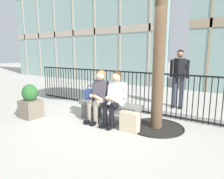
# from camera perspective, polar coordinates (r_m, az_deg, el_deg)

# --- Properties ---
(ground_plane) EXTENTS (60.00, 60.00, 0.00)m
(ground_plane) POSITION_cam_1_polar(r_m,az_deg,el_deg) (4.91, -0.65, -8.82)
(ground_plane) COLOR #B2ADA3
(stone_bench) EXTENTS (1.60, 0.44, 0.45)m
(stone_bench) POSITION_cam_1_polar(r_m,az_deg,el_deg) (4.83, -0.66, -5.77)
(stone_bench) COLOR slate
(stone_bench) RESTS_ON ground
(seated_person_with_phone) EXTENTS (0.52, 0.66, 1.21)m
(seated_person_with_phone) POSITION_cam_1_polar(r_m,az_deg,el_deg) (4.76, -3.74, -1.33)
(seated_person_with_phone) COLOR gray
(seated_person_with_phone) RESTS_ON ground
(seated_person_companion) EXTENTS (0.52, 0.66, 1.21)m
(seated_person_companion) POSITION_cam_1_polar(r_m,az_deg,el_deg) (4.52, 0.72, -1.95)
(seated_person_companion) COLOR black
(seated_person_companion) RESTS_ON ground
(handbag_on_bench) EXTENTS (0.31, 0.17, 0.37)m
(handbag_on_bench) POSITION_cam_1_polar(r_m,az_deg,el_deg) (5.09, -6.13, -1.35)
(handbag_on_bench) COLOR #33477F
(handbag_on_bench) RESTS_ON stone_bench
(shopping_bag) EXTENTS (0.40, 0.17, 0.53)m
(shopping_bag) POSITION_cam_1_polar(r_m,az_deg,el_deg) (4.21, 5.02, -9.09)
(shopping_bag) COLOR beige
(shopping_bag) RESTS_ON ground
(bystander_at_railing) EXTENTS (0.55, 0.43, 1.71)m
(bystander_at_railing) POSITION_cam_1_polar(r_m,az_deg,el_deg) (6.19, 18.53, 4.13)
(bystander_at_railing) COLOR #383D4C
(bystander_at_railing) RESTS_ON ground
(plaza_railing) EXTENTS (7.29, 0.04, 1.12)m
(plaza_railing) POSITION_cam_1_polar(r_m,az_deg,el_deg) (5.61, 5.18, -0.48)
(plaza_railing) COLOR black
(plaza_railing) RESTS_ON ground
(planter) EXTENTS (0.45, 0.45, 0.85)m
(planter) POSITION_cam_1_polar(r_m,az_deg,el_deg) (5.44, -22.14, -3.39)
(planter) COLOR #726656
(planter) RESTS_ON ground
(building_facade_left) EXTENTS (11.46, 0.43, 9.00)m
(building_facade_left) POSITION_cam_1_polar(r_m,az_deg,el_deg) (13.12, -10.54, 22.89)
(building_facade_left) COLOR #84A39E
(building_facade_left) RESTS_ON ground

